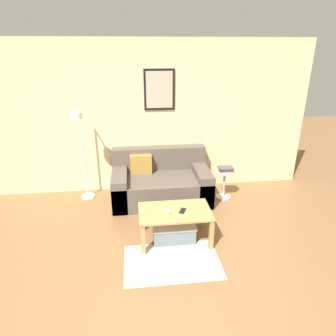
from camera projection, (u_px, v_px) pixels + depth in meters
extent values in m
plane|color=brown|center=(167.00, 311.00, 2.95)|extent=(16.00, 16.00, 0.00)
cube|color=beige|center=(147.00, 119.00, 5.08)|extent=(5.60, 0.06, 2.55)
cube|color=black|center=(159.00, 90.00, 4.88)|extent=(0.50, 0.02, 0.66)
cube|color=#ADA38E|center=(159.00, 90.00, 4.87)|extent=(0.43, 0.01, 0.59)
cube|color=#B2B79E|center=(172.00, 262.00, 3.62)|extent=(1.15, 0.75, 0.01)
cube|color=brown|center=(161.00, 188.00, 5.01)|extent=(1.60, 0.92, 0.42)
cube|color=brown|center=(159.00, 158.00, 5.19)|extent=(1.60, 0.20, 0.39)
cube|color=brown|center=(120.00, 187.00, 4.92)|extent=(0.24, 0.92, 0.54)
cube|color=brown|center=(201.00, 183.00, 5.07)|extent=(0.24, 0.92, 0.54)
cube|color=#A87A33|center=(141.00, 164.00, 5.01)|extent=(0.36, 0.14, 0.32)
cube|color=#AD7F4C|center=(175.00, 212.00, 3.88)|extent=(0.94, 0.58, 0.02)
cube|color=#AD7F4C|center=(143.00, 240.00, 3.68)|extent=(0.06, 0.06, 0.42)
cube|color=#AD7F4C|center=(211.00, 235.00, 3.78)|extent=(0.06, 0.06, 0.42)
cube|color=#AD7F4C|center=(141.00, 218.00, 4.15)|extent=(0.06, 0.06, 0.42)
cube|color=#AD7F4C|center=(202.00, 214.00, 4.24)|extent=(0.06, 0.06, 0.42)
cube|color=slate|center=(173.00, 232.00, 4.02)|extent=(0.55, 0.34, 0.21)
cube|color=silver|center=(174.00, 224.00, 3.97)|extent=(0.57, 0.36, 0.02)
cylinder|color=white|center=(88.00, 196.00, 5.18)|extent=(0.23, 0.23, 0.02)
cylinder|color=white|center=(84.00, 155.00, 4.89)|extent=(0.03, 0.03, 1.49)
cylinder|color=white|center=(77.00, 111.00, 4.47)|extent=(0.02, 0.29, 0.02)
cylinder|color=white|center=(76.00, 115.00, 4.35)|extent=(0.18, 0.18, 0.09)
cylinder|color=silver|center=(223.00, 197.00, 5.16)|extent=(0.26, 0.26, 0.01)
cylinder|color=silver|center=(224.00, 184.00, 5.07)|extent=(0.04, 0.04, 0.45)
cylinder|color=silver|center=(225.00, 172.00, 4.98)|extent=(0.30, 0.30, 0.02)
cube|color=#B73333|center=(226.00, 171.00, 4.97)|extent=(0.25, 0.13, 0.02)
cube|color=#4C4C51|center=(226.00, 169.00, 4.98)|extent=(0.18, 0.18, 0.02)
cube|color=#4C4C51|center=(226.00, 168.00, 4.95)|extent=(0.25, 0.16, 0.03)
cube|color=#99999E|center=(167.00, 210.00, 3.87)|extent=(0.10, 0.15, 0.02)
cube|color=black|center=(183.00, 211.00, 3.87)|extent=(0.12, 0.15, 0.01)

